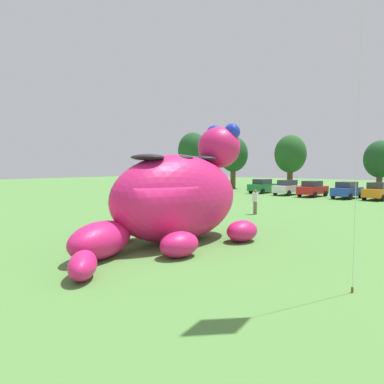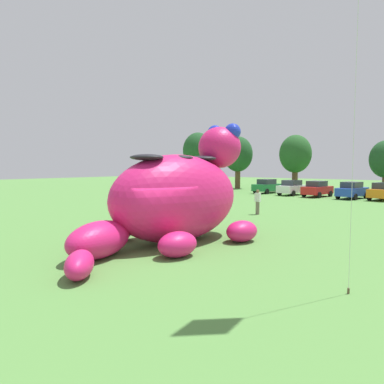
{
  "view_description": "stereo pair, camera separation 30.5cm",
  "coord_description": "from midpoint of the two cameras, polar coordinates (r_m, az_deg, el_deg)",
  "views": [
    {
      "loc": [
        9.56,
        -9.75,
        3.31
      ],
      "look_at": [
        -0.35,
        2.74,
        2.12
      ],
      "focal_mm": 32.58,
      "sensor_mm": 36.0,
      "label": 1
    },
    {
      "loc": [
        9.8,
        -9.56,
        3.31
      ],
      "look_at": [
        -0.35,
        2.74,
        2.12
      ],
      "focal_mm": 32.58,
      "sensor_mm": 36.0,
      "label": 2
    }
  ],
  "objects": [
    {
      "name": "car_green",
      "position": [
        43.34,
        12.4,
        0.94
      ],
      "size": [
        2.37,
        4.3,
        1.72
      ],
      "color": "#1E7238",
      "rests_on": "ground"
    },
    {
      "name": "car_red",
      "position": [
        39.68,
        20.02,
        0.48
      ],
      "size": [
        2.32,
        4.28,
        1.72
      ],
      "color": "red",
      "rests_on": "ground"
    },
    {
      "name": "car_blue",
      "position": [
        38.72,
        24.93,
        0.25
      ],
      "size": [
        2.4,
        4.31,
        1.72
      ],
      "color": "#2347B7",
      "rests_on": "ground"
    },
    {
      "name": "spectator_near_inflatable",
      "position": [
        30.15,
        0.52,
        -0.4
      ],
      "size": [
        0.38,
        0.26,
        1.71
      ],
      "color": "#2D334C",
      "rests_on": "ground"
    },
    {
      "name": "spectator_by_cars",
      "position": [
        33.56,
        -0.18,
        0.08
      ],
      "size": [
        0.38,
        0.26,
        1.71
      ],
      "color": "#2D334C",
      "rests_on": "ground"
    },
    {
      "name": "tree_mid_left",
      "position": [
        48.5,
        16.73,
        5.93
      ],
      "size": [
        4.19,
        4.19,
        7.43
      ],
      "color": "brown",
      "rests_on": "ground"
    },
    {
      "name": "spectator_mid_field",
      "position": [
        24.2,
        11.04,
        -1.63
      ],
      "size": [
        0.38,
        0.26,
        1.71
      ],
      "color": "#726656",
      "rests_on": "ground"
    },
    {
      "name": "car_orange",
      "position": [
        38.37,
        29.17,
        0.08
      ],
      "size": [
        2.52,
        4.35,
        1.72
      ],
      "color": "orange",
      "rests_on": "ground"
    },
    {
      "name": "car_white",
      "position": [
        41.12,
        16.3,
        0.69
      ],
      "size": [
        2.33,
        4.28,
        1.72
      ],
      "color": "white",
      "rests_on": "ground"
    },
    {
      "name": "ground_plane",
      "position": [
        14.07,
        -5.47,
        -9.35
      ],
      "size": [
        160.0,
        160.0,
        0.0
      ],
      "primitive_type": "plane",
      "color": "#568E42"
    },
    {
      "name": "tree_left",
      "position": [
        51.71,
        7.69,
        6.1
      ],
      "size": [
        4.3,
        4.3,
        7.63
      ],
      "color": "brown",
      "rests_on": "ground"
    },
    {
      "name": "giant_inflatable_creature",
      "position": [
        15.22,
        -1.81,
        -0.79
      ],
      "size": [
        5.63,
        10.59,
        5.37
      ],
      "color": "#E01E6B",
      "rests_on": "ground"
    },
    {
      "name": "tree_far_left",
      "position": [
        58.36,
        1.11,
        6.72
      ],
      "size": [
        4.99,
        4.99,
        8.86
      ],
      "color": "brown",
      "rests_on": "ground"
    }
  ]
}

